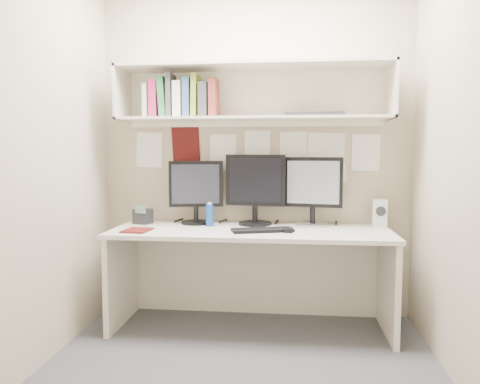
# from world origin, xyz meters

# --- Properties ---
(floor) EXTENTS (2.40, 2.00, 0.01)m
(floor) POSITION_xyz_m (0.00, 0.00, 0.00)
(floor) COLOR #424246
(floor) RESTS_ON ground
(wall_back) EXTENTS (2.40, 0.02, 2.60)m
(wall_back) POSITION_xyz_m (0.00, 1.00, 1.30)
(wall_back) COLOR tan
(wall_back) RESTS_ON ground
(wall_front) EXTENTS (2.40, 0.02, 2.60)m
(wall_front) POSITION_xyz_m (0.00, -1.00, 1.30)
(wall_front) COLOR tan
(wall_front) RESTS_ON ground
(wall_left) EXTENTS (0.02, 2.00, 2.60)m
(wall_left) POSITION_xyz_m (-1.20, 0.00, 1.30)
(wall_left) COLOR tan
(wall_left) RESTS_ON ground
(wall_right) EXTENTS (0.02, 2.00, 2.60)m
(wall_right) POSITION_xyz_m (1.20, 0.00, 1.30)
(wall_right) COLOR tan
(wall_right) RESTS_ON ground
(desk) EXTENTS (2.00, 0.70, 0.73)m
(desk) POSITION_xyz_m (0.00, 0.65, 0.37)
(desk) COLOR beige
(desk) RESTS_ON floor
(overhead_hutch) EXTENTS (2.00, 0.38, 0.40)m
(overhead_hutch) POSITION_xyz_m (0.00, 0.86, 1.72)
(overhead_hutch) COLOR beige
(overhead_hutch) RESTS_ON wall_back
(pinned_papers) EXTENTS (1.92, 0.01, 0.48)m
(pinned_papers) POSITION_xyz_m (0.00, 0.99, 1.25)
(pinned_papers) COLOR white
(pinned_papers) RESTS_ON wall_back
(monitor_left) EXTENTS (0.41, 0.23, 0.48)m
(monitor_left) POSITION_xyz_m (-0.45, 0.87, 0.99)
(monitor_left) COLOR black
(monitor_left) RESTS_ON desk
(monitor_center) EXTENTS (0.46, 0.25, 0.53)m
(monitor_center) POSITION_xyz_m (0.01, 0.87, 1.02)
(monitor_center) COLOR black
(monitor_center) RESTS_ON desk
(monitor_right) EXTENTS (0.44, 0.24, 0.52)m
(monitor_right) POSITION_xyz_m (0.45, 0.87, 1.01)
(monitor_right) COLOR #A5A5AA
(monitor_right) RESTS_ON desk
(keyboard) EXTENTS (0.45, 0.27, 0.02)m
(keyboard) POSITION_xyz_m (0.09, 0.56, 0.74)
(keyboard) COLOR black
(keyboard) RESTS_ON desk
(mouse) EXTENTS (0.07, 0.10, 0.03)m
(mouse) POSITION_xyz_m (0.27, 0.55, 0.74)
(mouse) COLOR black
(mouse) RESTS_ON desk
(speaker) EXTENTS (0.11, 0.11, 0.20)m
(speaker) POSITION_xyz_m (0.94, 0.87, 0.83)
(speaker) COLOR #BABBB6
(speaker) RESTS_ON desk
(blue_bottle) EXTENTS (0.06, 0.06, 0.18)m
(blue_bottle) POSITION_xyz_m (-0.32, 0.75, 0.81)
(blue_bottle) COLOR navy
(blue_bottle) RESTS_ON desk
(maroon_notebook) EXTENTS (0.19, 0.22, 0.01)m
(maroon_notebook) POSITION_xyz_m (-0.79, 0.48, 0.74)
(maroon_notebook) COLOR #57110F
(maroon_notebook) RESTS_ON desk
(desk_phone) EXTENTS (0.15, 0.14, 0.15)m
(desk_phone) POSITION_xyz_m (-0.85, 0.81, 0.79)
(desk_phone) COLOR black
(desk_phone) RESTS_ON desk
(book_stack) EXTENTS (0.54, 0.20, 0.32)m
(book_stack) POSITION_xyz_m (-0.53, 0.79, 1.68)
(book_stack) COLOR silver
(book_stack) RESTS_ON overhead_hutch
(hutch_tray) EXTENTS (0.44, 0.21, 0.03)m
(hutch_tray) POSITION_xyz_m (0.45, 0.80, 1.56)
(hutch_tray) COLOR black
(hutch_tray) RESTS_ON overhead_hutch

